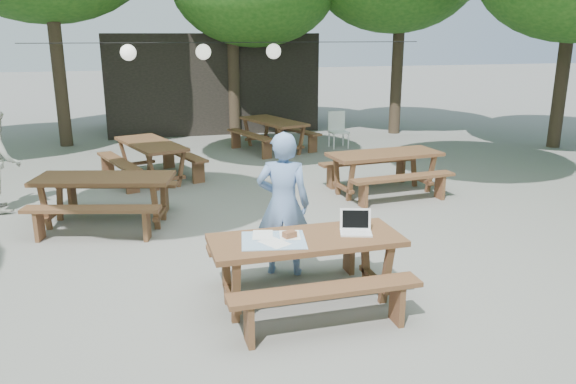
{
  "coord_description": "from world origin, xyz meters",
  "views": [
    {
      "loc": [
        -1.81,
        -6.79,
        2.79
      ],
      "look_at": [
        -0.16,
        -0.86,
        1.05
      ],
      "focal_mm": 35.0,
      "sensor_mm": 36.0,
      "label": 1
    }
  ],
  "objects_px": {
    "woman": "(283,204)",
    "main_picnic_table": "(306,270)",
    "picnic_table_nw": "(106,200)",
    "plastic_chair": "(338,137)"
  },
  "relations": [
    {
      "from": "main_picnic_table",
      "to": "plastic_chair",
      "type": "distance_m",
      "value": 8.62
    },
    {
      "from": "main_picnic_table",
      "to": "plastic_chair",
      "type": "relative_size",
      "value": 2.22
    },
    {
      "from": "woman",
      "to": "plastic_chair",
      "type": "distance_m",
      "value": 7.87
    },
    {
      "from": "picnic_table_nw",
      "to": "woman",
      "type": "distance_m",
      "value": 3.24
    },
    {
      "from": "picnic_table_nw",
      "to": "woman",
      "type": "xyz_separation_m",
      "value": [
        2.11,
        -2.41,
        0.47
      ]
    },
    {
      "from": "woman",
      "to": "picnic_table_nw",
      "type": "bearing_deg",
      "value": -27.6
    },
    {
      "from": "woman",
      "to": "main_picnic_table",
      "type": "bearing_deg",
      "value": 112.25
    },
    {
      "from": "main_picnic_table",
      "to": "picnic_table_nw",
      "type": "height_order",
      "value": "same"
    },
    {
      "from": "main_picnic_table",
      "to": "woman",
      "type": "relative_size",
      "value": 1.16
    },
    {
      "from": "picnic_table_nw",
      "to": "woman",
      "type": "bearing_deg",
      "value": -33.87
    }
  ]
}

